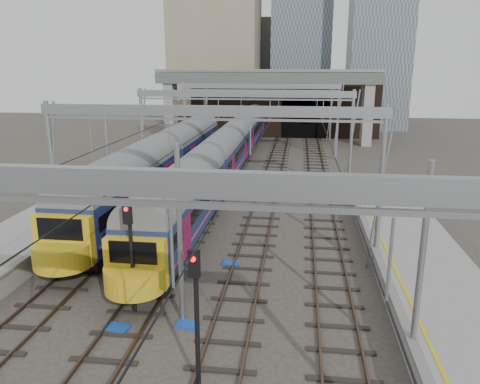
# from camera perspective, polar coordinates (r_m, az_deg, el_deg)

# --- Properties ---
(ground) EXTENTS (160.00, 160.00, 0.00)m
(ground) POSITION_cam_1_polar(r_m,az_deg,el_deg) (17.56, -8.65, -18.43)
(ground) COLOR #38332D
(ground) RESTS_ON ground
(tracks) EXTENTS (14.40, 80.00, 0.22)m
(tracks) POSITION_cam_1_polar(r_m,az_deg,el_deg) (30.88, -1.09, -3.07)
(tracks) COLOR #4C3828
(tracks) RESTS_ON ground
(overhead_line) EXTENTS (16.80, 80.00, 8.00)m
(overhead_line) POSITION_cam_1_polar(r_m,az_deg,el_deg) (35.90, 0.39, 10.18)
(overhead_line) COLOR gray
(overhead_line) RESTS_ON ground
(retaining_wall) EXTENTS (28.00, 2.75, 9.00)m
(retaining_wall) POSITION_cam_1_polar(r_m,az_deg,el_deg) (66.23, 4.86, 10.46)
(retaining_wall) COLOR black
(retaining_wall) RESTS_ON ground
(overbridge) EXTENTS (28.00, 3.00, 9.25)m
(overbridge) POSITION_cam_1_polar(r_m,az_deg,el_deg) (60.22, 3.30, 12.82)
(overbridge) COLOR gray
(overbridge) RESTS_ON ground
(city_skyline) EXTENTS (37.50, 27.50, 60.00)m
(city_skyline) POSITION_cam_1_polar(r_m,az_deg,el_deg) (84.84, 6.64, 20.06)
(city_skyline) COLOR tan
(city_skyline) RESTS_ON ground
(train_main) EXTENTS (2.61, 60.33, 4.55)m
(train_main) POSITION_cam_1_polar(r_m,az_deg,el_deg) (47.51, -0.40, 6.30)
(train_main) COLOR black
(train_main) RESTS_ON ground
(train_second) EXTENTS (2.81, 32.46, 4.83)m
(train_second) POSITION_cam_1_polar(r_m,az_deg,el_deg) (36.67, -9.19, 3.66)
(train_second) COLOR black
(train_second) RESTS_ON ground
(signal_near_left) EXTENTS (0.36, 0.46, 4.72)m
(signal_near_left) POSITION_cam_1_polar(r_m,az_deg,el_deg) (18.65, -13.20, -6.24)
(signal_near_left) COLOR black
(signal_near_left) RESTS_ON ground
(signal_near_centre) EXTENTS (0.36, 0.46, 4.62)m
(signal_near_centre) POSITION_cam_1_polar(r_m,az_deg,el_deg) (14.22, -5.39, -13.17)
(signal_near_centre) COLOR black
(signal_near_centre) RESTS_ON ground
(equip_cover_a) EXTENTS (0.92, 0.70, 0.10)m
(equip_cover_a) POSITION_cam_1_polar(r_m,az_deg,el_deg) (18.78, -6.43, -15.75)
(equip_cover_a) COLOR #1643AC
(equip_cover_a) RESTS_ON ground
(equip_cover_b) EXTENTS (1.00, 0.75, 0.11)m
(equip_cover_b) POSITION_cam_1_polar(r_m,az_deg,el_deg) (19.03, -14.85, -15.74)
(equip_cover_b) COLOR #1643AC
(equip_cover_b) RESTS_ON ground
(equip_cover_c) EXTENTS (0.87, 0.63, 0.10)m
(equip_cover_c) POSITION_cam_1_polar(r_m,az_deg,el_deg) (23.78, -1.09, -8.71)
(equip_cover_c) COLOR #1643AC
(equip_cover_c) RESTS_ON ground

